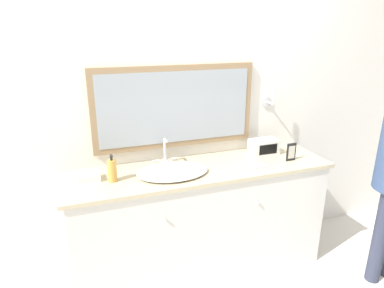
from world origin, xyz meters
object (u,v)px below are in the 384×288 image
object	(u,v)px
sink_basin	(172,171)
soap_bottle	(112,170)
picture_frame	(291,152)
appliance_box	(264,147)

from	to	relation	value
sink_basin	soap_bottle	size ratio (longest dim) A/B	2.68
soap_bottle	picture_frame	world-z (taller)	soap_bottle
soap_bottle	sink_basin	bearing A→B (deg)	-0.30
sink_basin	picture_frame	world-z (taller)	sink_basin
sink_basin	soap_bottle	world-z (taller)	sink_basin
sink_basin	picture_frame	bearing A→B (deg)	-4.56
sink_basin	soap_bottle	xyz separation A→B (m)	(-0.43, 0.00, 0.06)
soap_bottle	picture_frame	bearing A→B (deg)	-3.25
sink_basin	appliance_box	distance (m)	0.85
sink_basin	appliance_box	xyz separation A→B (m)	(0.84, 0.13, 0.04)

